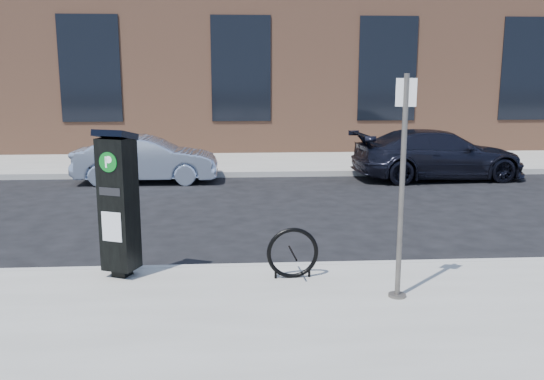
{
  "coord_description": "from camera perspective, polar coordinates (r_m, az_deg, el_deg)",
  "views": [
    {
      "loc": [
        -0.21,
        -7.79,
        2.78
      ],
      "look_at": [
        0.32,
        0.5,
        1.12
      ],
      "focal_mm": 38.0,
      "sensor_mm": 36.0,
      "label": 1
    }
  ],
  "objects": [
    {
      "name": "bike_rack",
      "position": [
        7.61,
        2.06,
        -6.28
      ],
      "size": [
        0.69,
        0.1,
        0.69
      ],
      "rotation": [
        0.0,
        0.0,
        0.06
      ],
      "color": "black",
      "rests_on": "sidewalk_near"
    },
    {
      "name": "curb_far",
      "position": [
        16.04,
        -2.83,
        1.56
      ],
      "size": [
        60.0,
        0.12,
        0.16
      ],
      "primitive_type": "cube",
      "color": "#9E9B93",
      "rests_on": "ground"
    },
    {
      "name": "sidewalk_far",
      "position": [
        21.96,
        -3.06,
        4.18
      ],
      "size": [
        60.0,
        12.0,
        0.15
      ],
      "primitive_type": "cube",
      "color": "gray",
      "rests_on": "ground"
    },
    {
      "name": "ground",
      "position": [
        8.28,
        -2.0,
        -8.35
      ],
      "size": [
        120.0,
        120.0,
        0.0
      ],
      "primitive_type": "plane",
      "color": "black",
      "rests_on": "ground"
    },
    {
      "name": "sign_pole",
      "position": [
        6.88,
        12.74,
        0.01
      ],
      "size": [
        0.23,
        0.21,
        2.65
      ],
      "rotation": [
        0.0,
        0.0,
        -0.29
      ],
      "color": "#5B5451",
      "rests_on": "sidewalk_near"
    },
    {
      "name": "car_dark",
      "position": [
        16.29,
        16.12,
        3.4
      ],
      "size": [
        4.76,
        2.2,
        1.35
      ],
      "primitive_type": "imported",
      "rotation": [
        0.0,
        0.0,
        1.64
      ],
      "color": "black",
      "rests_on": "ground"
    },
    {
      "name": "parking_kiosk",
      "position": [
        7.77,
        -14.96,
        -1.15
      ],
      "size": [
        0.57,
        0.54,
        1.97
      ],
      "rotation": [
        0.0,
        0.0,
        -0.4
      ],
      "color": "black",
      "rests_on": "sidewalk_near"
    },
    {
      "name": "curb_near",
      "position": [
        8.23,
        -2.0,
        -7.9
      ],
      "size": [
        60.0,
        0.12,
        0.16
      ],
      "primitive_type": "cube",
      "color": "#9E9B93",
      "rests_on": "ground"
    },
    {
      "name": "building",
      "position": [
        24.83,
        -3.24,
        14.41
      ],
      "size": [
        28.0,
        10.05,
        8.25
      ],
      "color": "#915D42",
      "rests_on": "ground"
    },
    {
      "name": "car_silver",
      "position": [
        15.53,
        -12.34,
        2.99
      ],
      "size": [
        3.71,
        1.3,
        1.22
      ],
      "primitive_type": "imported",
      "rotation": [
        0.0,
        0.0,
        1.57
      ],
      "color": "#9CACC6",
      "rests_on": "ground"
    }
  ]
}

